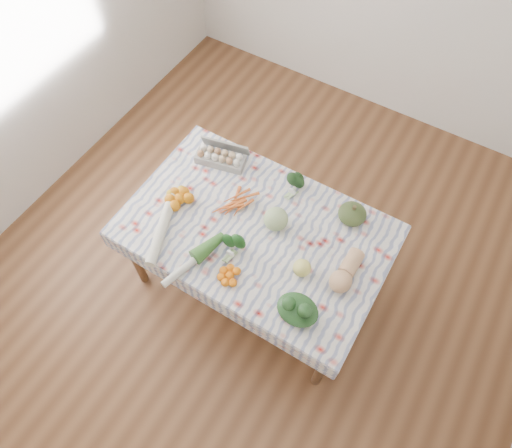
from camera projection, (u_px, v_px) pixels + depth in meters
name	position (u px, v px, depth m)	size (l,w,h in m)	color
ground	(256.00, 279.00, 3.52)	(4.50, 4.50, 0.00)	brown
dining_table	(256.00, 235.00, 2.94)	(1.60, 1.00, 0.75)	brown
tablecloth	(256.00, 229.00, 2.88)	(1.66, 1.06, 0.01)	silver
egg_carton	(220.00, 158.00, 3.11)	(0.34, 0.14, 0.09)	gray
carrot_bunch	(237.00, 203.00, 2.95)	(0.22, 0.20, 0.04)	orange
kale_bunch	(296.00, 185.00, 2.98)	(0.14, 0.12, 0.12)	black
kabocha_squash	(352.00, 214.00, 2.86)	(0.18, 0.18, 0.12)	#3A4B22
cabbage	(276.00, 219.00, 2.82)	(0.15, 0.15, 0.15)	#98B578
butternut_squash	(347.00, 271.00, 2.65)	(0.13, 0.29, 0.13)	tan
orange_cluster	(179.00, 199.00, 2.95)	(0.24, 0.24, 0.08)	orange
broccoli	(234.00, 247.00, 2.75)	(0.13, 0.13, 0.10)	#194B19
mandarin_cluster	(230.00, 275.00, 2.68)	(0.17, 0.17, 0.05)	orange
grapefruit	(302.00, 268.00, 2.67)	(0.11, 0.11, 0.11)	#E3E06A
spinach_bag	(298.00, 310.00, 2.54)	(0.24, 0.19, 0.11)	#183817
daikon	(160.00, 233.00, 2.82)	(0.07, 0.07, 0.46)	beige
leek	(193.00, 261.00, 2.73)	(0.05, 0.05, 0.45)	beige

